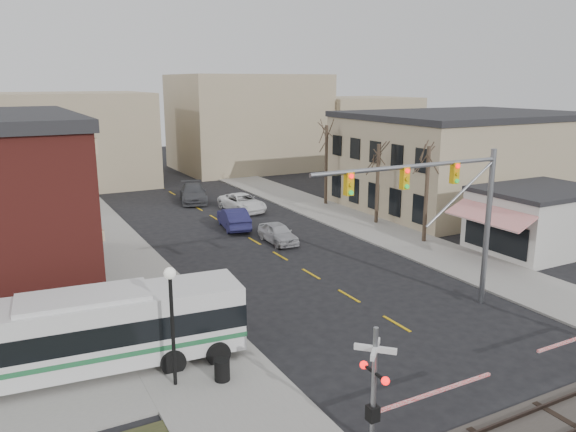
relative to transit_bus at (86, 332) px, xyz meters
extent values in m
plane|color=black|center=(13.61, -4.05, -1.77)|extent=(160.00, 160.00, 0.00)
cube|color=gray|center=(4.11, 15.95, -1.71)|extent=(5.00, 60.00, 0.12)
cube|color=gray|center=(23.11, 15.95, -1.71)|extent=(5.00, 60.00, 0.12)
cube|color=#2D231E|center=(13.61, -10.13, -1.65)|extent=(160.00, 0.08, 0.14)
cube|color=tan|center=(1.66, 11.95, 2.53)|extent=(0.10, 15.00, 0.50)
cube|color=tan|center=(1.66, 11.95, 6.63)|extent=(0.10, 15.00, 0.70)
cube|color=black|center=(1.66, 11.95, 0.03)|extent=(0.08, 13.00, 2.60)
cube|color=tan|center=(35.61, 15.95, 2.23)|extent=(20.00, 15.00, 8.00)
cube|color=#262628|center=(35.61, 15.95, 6.48)|extent=(20.30, 15.30, 0.50)
cube|color=beige|center=(29.61, 2.95, 0.23)|extent=(8.00, 6.00, 4.00)
cube|color=#262628|center=(29.61, 2.95, 2.38)|extent=(8.20, 6.20, 0.30)
cube|color=red|center=(24.81, 2.95, 1.23)|extent=(1.68, 6.00, 0.87)
cylinder|color=#382B21|center=(24.11, 7.95, 1.72)|extent=(0.28, 0.28, 6.75)
cylinder|color=#382B21|center=(24.41, 13.95, 1.50)|extent=(0.28, 0.28, 6.30)
cylinder|color=#382B21|center=(24.61, 21.95, 1.95)|extent=(0.28, 0.28, 7.20)
cube|color=silver|center=(0.00, 0.00, 0.02)|extent=(12.34, 3.78, 2.69)
cube|color=black|center=(0.00, 0.00, 0.20)|extent=(12.38, 3.83, 0.91)
cube|color=#21653A|center=(0.00, 0.00, -0.61)|extent=(12.38, 3.83, 0.20)
cylinder|color=black|center=(0.00, 0.00, -1.27)|extent=(1.26, 2.72, 1.01)
cylinder|color=gray|center=(19.19, -2.02, 2.23)|extent=(0.28, 0.28, 8.00)
cylinder|color=gray|center=(13.99, -2.02, 5.73)|extent=(10.39, 0.20, 0.20)
cube|color=gold|center=(16.69, -2.02, 5.23)|extent=(0.35, 0.30, 1.00)
cube|color=gold|center=(13.69, -2.02, 5.23)|extent=(0.35, 0.30, 1.00)
cube|color=gold|center=(10.69, -2.02, 5.23)|extent=(0.35, 0.30, 1.00)
cylinder|color=gray|center=(7.13, -8.84, 0.23)|extent=(0.16, 0.16, 4.00)
cube|color=silver|center=(7.13, -8.84, 1.53)|extent=(1.00, 1.00, 0.18)
cube|color=silver|center=(7.13, -8.84, 1.53)|extent=(1.00, 1.00, 0.18)
sphere|color=#FF0C0C|center=(7.13, -9.39, 0.73)|extent=(0.26, 0.26, 0.26)
sphere|color=#FF0C0C|center=(7.13, -8.29, 0.73)|extent=(0.26, 0.26, 0.26)
cube|color=black|center=(7.13, -8.84, -0.67)|extent=(0.35, 0.35, 0.50)
cube|color=#FF0C0C|center=(9.73, -8.84, -0.67)|extent=(5.00, 0.10, 0.10)
cylinder|color=black|center=(2.67, -2.58, 0.47)|extent=(0.14, 0.14, 4.25)
sphere|color=silver|center=(2.67, -2.58, 2.75)|extent=(0.44, 0.44, 0.44)
cylinder|color=black|center=(4.34, -3.12, -1.24)|extent=(0.60, 0.60, 0.83)
imported|color=#ABACB0|center=(14.95, 12.84, -1.07)|extent=(1.77, 4.18, 1.41)
imported|color=#1D1C47|center=(13.73, 18.04, -0.96)|extent=(2.54, 5.17, 1.63)
imported|color=white|center=(16.76, 23.24, -1.02)|extent=(3.03, 5.64, 1.50)
imported|color=#434448|center=(14.18, 28.95, -0.93)|extent=(3.80, 6.23, 1.69)
imported|color=#645350|center=(5.56, 0.94, -0.79)|extent=(0.52, 0.70, 1.74)
imported|color=#36425F|center=(2.51, 3.56, -0.74)|extent=(1.12, 1.06, 1.82)
camera|label=1|loc=(-2.59, -21.33, 9.45)|focal=35.00mm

